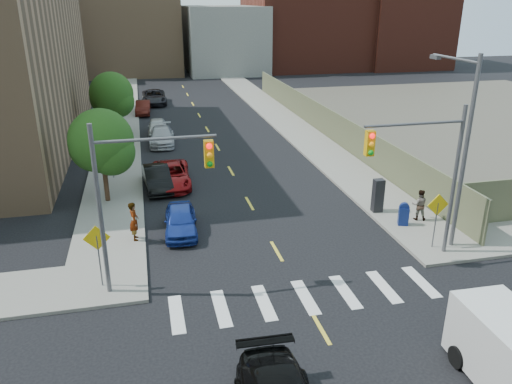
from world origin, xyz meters
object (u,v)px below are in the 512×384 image
parked_car_white (157,127)px  payphone (378,196)px  parked_car_black (157,178)px  parked_car_red (171,175)px  mailbox (404,214)px  pedestrian_west (134,221)px  parked_car_silver (162,136)px  parked_car_maroon (143,108)px  parked_car_grey (154,97)px  pedestrian_east (419,205)px  parked_car_blue (181,220)px

parked_car_white → payphone: payphone is taller
parked_car_black → parked_car_red: bearing=19.0°
mailbox → parked_car_black: bearing=164.8°
parked_car_red → pedestrian_west: (-2.25, -7.53, 0.41)m
parked_car_black → parked_car_red: size_ratio=0.85×
pedestrian_west → parked_car_silver: bearing=-11.1°
parked_car_maroon → parked_car_grey: size_ratio=0.73×
parked_car_black → mailbox: bearing=-39.5°
payphone → pedestrian_east: (1.65, -1.50, -0.09)m
parked_car_black → pedestrian_east: pedestrian_east is taller
mailbox → payphone: 2.03m
parked_car_maroon → pedestrian_west: 29.33m
parked_car_red → mailbox: 14.38m
parked_car_red → pedestrian_west: 7.87m
parked_car_black → parked_car_white: bearing=83.1°
parked_car_blue → pedestrian_east: size_ratio=2.37×
parked_car_black → payphone: (11.60, -6.64, 0.36)m
payphone → pedestrian_east: 2.23m
pedestrian_west → parked_car_maroon: bearing=-5.8°
mailbox → payphone: (-0.53, 1.94, 0.33)m
parked_car_black → pedestrian_west: pedestrian_west is taller
pedestrian_east → parked_car_grey: bearing=-47.6°
parked_car_black → parked_car_silver: 10.30m
payphone → pedestrian_west: (-12.98, -0.52, 0.04)m
parked_car_white → mailbox: bearing=-59.7°
parked_car_black → payphone: 13.37m
parked_car_blue → pedestrian_east: pedestrian_east is taller
parked_car_white → parked_car_maroon: (-1.05, 8.49, 0.01)m
parked_car_red → parked_car_white: bearing=92.9°
parked_car_blue → parked_car_grey: (0.00, 33.88, 0.11)m
parked_car_grey → parked_car_maroon: bearing=-104.5°
parked_car_red → parked_car_grey: (0.00, 26.91, 0.07)m
parked_car_red → parked_car_maroon: bearing=95.3°
parked_car_silver → parked_car_grey: bearing=92.5°
mailbox → pedestrian_west: size_ratio=0.63×
parked_car_blue → pedestrian_east: bearing=-3.3°
parked_car_maroon → mailbox: 33.19m
parked_car_blue → parked_car_white: bearing=94.5°
parked_car_maroon → parked_car_grey: bearing=78.9°
parked_car_blue → parked_car_red: 6.97m
parked_car_silver → parked_car_maroon: parked_car_silver is taller
parked_car_black → pedestrian_west: bearing=-105.2°
parked_car_silver → pedestrian_west: 17.56m
parked_car_white → parked_car_red: bearing=-86.0°
parked_car_silver → pedestrian_east: bearing=-53.3°
payphone → parked_car_blue: bearing=-179.9°
parked_car_black → pedestrian_west: (-1.38, -7.16, 0.40)m
parked_car_blue → parked_car_silver: (-0.05, 16.86, 0.02)m
mailbox → pedestrian_east: bearing=41.6°
parked_car_red → payphone: bearing=-31.3°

